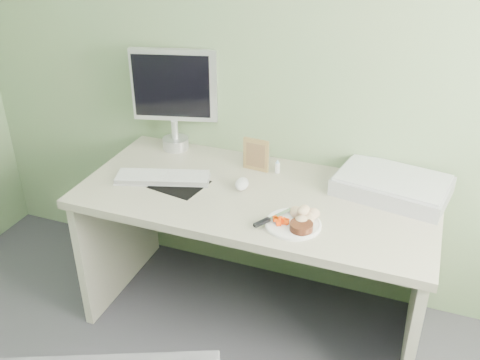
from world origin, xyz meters
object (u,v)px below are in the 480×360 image
at_px(plate, 293,224).
at_px(scanner, 392,186).
at_px(desk, 256,227).
at_px(monitor, 174,94).

xyz_separation_m(plate, scanner, (0.34, 0.41, 0.03)).
height_order(plate, scanner, scanner).
distance_m(plate, scanner, 0.53).
bearing_deg(desk, plate, -40.61).
height_order(plate, monitor, monitor).
bearing_deg(plate, monitor, 146.81).
height_order(desk, monitor, monitor).
bearing_deg(monitor, desk, -44.43).
relative_size(plate, monitor, 0.44).
bearing_deg(scanner, desk, -149.50).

